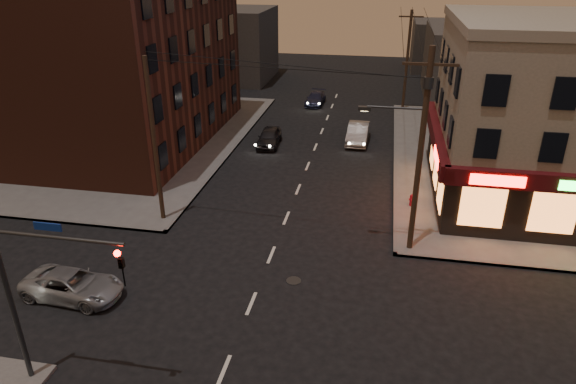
% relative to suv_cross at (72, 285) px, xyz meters
% --- Properties ---
extents(ground, '(120.00, 120.00, 0.00)m').
position_rel_suv_cross_xyz_m(ground, '(7.76, 0.97, -0.61)').
color(ground, black).
rests_on(ground, ground).
extents(sidewalk_ne, '(24.00, 28.00, 0.15)m').
position_rel_suv_cross_xyz_m(sidewalk_ne, '(25.76, 19.97, -0.54)').
color(sidewalk_ne, '#514F4C').
rests_on(sidewalk_ne, ground).
extents(sidewalk_nw, '(24.00, 28.00, 0.15)m').
position_rel_suv_cross_xyz_m(sidewalk_nw, '(-10.24, 19.97, -0.54)').
color(sidewalk_nw, '#514F4C').
rests_on(sidewalk_nw, ground).
extents(brick_apartment, '(12.00, 20.00, 13.00)m').
position_rel_suv_cross_xyz_m(brick_apartment, '(-6.74, 19.97, 6.04)').
color(brick_apartment, '#482117').
rests_on(brick_apartment, sidewalk_nw).
extents(bg_building_ne_a, '(10.00, 12.00, 7.00)m').
position_rel_suv_cross_xyz_m(bg_building_ne_a, '(21.76, 38.97, 2.89)').
color(bg_building_ne_a, '#3F3D3A').
rests_on(bg_building_ne_a, ground).
extents(bg_building_nw, '(9.00, 10.00, 8.00)m').
position_rel_suv_cross_xyz_m(bg_building_nw, '(-5.24, 42.97, 3.39)').
color(bg_building_nw, '#3F3D3A').
rests_on(bg_building_nw, ground).
extents(bg_building_ne_b, '(8.00, 8.00, 6.00)m').
position_rel_suv_cross_xyz_m(bg_building_ne_b, '(19.76, 52.97, 2.39)').
color(bg_building_ne_b, '#3F3D3A').
rests_on(bg_building_ne_b, ground).
extents(utility_pole_main, '(4.20, 0.44, 10.00)m').
position_rel_suv_cross_xyz_m(utility_pole_main, '(14.44, 6.77, 5.15)').
color(utility_pole_main, '#382619').
rests_on(utility_pole_main, sidewalk_ne).
extents(utility_pole_far, '(0.26, 0.26, 9.00)m').
position_rel_suv_cross_xyz_m(utility_pole_far, '(14.56, 32.97, 4.04)').
color(utility_pole_far, '#382619').
rests_on(utility_pole_far, sidewalk_ne).
extents(utility_pole_west, '(0.24, 0.24, 9.00)m').
position_rel_suv_cross_xyz_m(utility_pole_west, '(0.96, 7.47, 4.04)').
color(utility_pole_west, '#382619').
rests_on(utility_pole_west, sidewalk_nw).
extents(traffic_signal, '(4.49, 0.32, 6.47)m').
position_rel_suv_cross_xyz_m(traffic_signal, '(2.19, -4.63, 3.54)').
color(traffic_signal, '#333538').
rests_on(traffic_signal, ground).
extents(suv_cross, '(4.53, 2.31, 1.23)m').
position_rel_suv_cross_xyz_m(suv_cross, '(0.00, 0.00, 0.00)').
color(suv_cross, gray).
rests_on(suv_cross, ground).
extents(sedan_near, '(1.78, 4.03, 1.35)m').
position_rel_suv_cross_xyz_m(sedan_near, '(4.14, 20.71, 0.06)').
color(sedan_near, black).
rests_on(sedan_near, ground).
extents(sedan_mid, '(1.69, 4.62, 1.51)m').
position_rel_suv_cross_xyz_m(sedan_mid, '(10.90, 22.77, 0.14)').
color(sedan_mid, gray).
rests_on(sedan_mid, ground).
extents(sedan_far, '(1.80, 4.12, 1.18)m').
position_rel_suv_cross_xyz_m(sedan_far, '(6.04, 33.25, -0.02)').
color(sedan_far, '#1A1D35').
rests_on(sedan_far, ground).
extents(fire_hydrant, '(0.32, 0.32, 0.74)m').
position_rel_suv_cross_xyz_m(fire_hydrant, '(14.77, 11.61, -0.06)').
color(fire_hydrant, maroon).
rests_on(fire_hydrant, sidewalk_ne).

